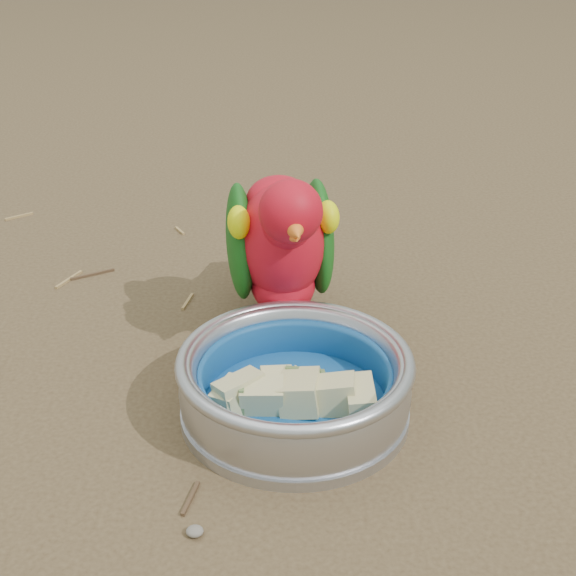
{
  "coord_description": "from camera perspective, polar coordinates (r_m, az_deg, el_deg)",
  "views": [
    {
      "loc": [
        0.08,
        -0.58,
        0.43
      ],
      "look_at": [
        0.08,
        0.08,
        0.08
      ],
      "focal_mm": 50.0,
      "sensor_mm": 36.0,
      "label": 1
    }
  ],
  "objects": [
    {
      "name": "ground",
      "position": [
        0.73,
        -6.56,
        -8.46
      ],
      "size": [
        60.0,
        60.0,
        0.0
      ],
      "primitive_type": "plane",
      "color": "brown"
    },
    {
      "name": "food_bowl",
      "position": [
        0.71,
        0.49,
        -8.49
      ],
      "size": [
        0.2,
        0.2,
        0.02
      ],
      "primitive_type": "cylinder",
      "color": "#B2B2BA",
      "rests_on": "ground"
    },
    {
      "name": "bowl_wall",
      "position": [
        0.69,
        0.5,
        -6.49
      ],
      "size": [
        0.2,
        0.2,
        0.04
      ],
      "primitive_type": null,
      "color": "#B2B2BA",
      "rests_on": "food_bowl"
    },
    {
      "name": "fruit_wedges",
      "position": [
        0.7,
        0.5,
        -6.96
      ],
      "size": [
        0.12,
        0.12,
        0.03
      ],
      "primitive_type": null,
      "color": "#CABD80",
      "rests_on": "food_bowl"
    },
    {
      "name": "lory_parrot",
      "position": [
        0.79,
        -0.43,
        2.31
      ],
      "size": [
        0.14,
        0.24,
        0.18
      ],
      "primitive_type": null,
      "rotation": [
        0.0,
        0.0,
        -2.99
      ],
      "color": "#B80C1C",
      "rests_on": "ground"
    },
    {
      "name": "ground_debris",
      "position": [
        0.8,
        -4.81,
        -4.35
      ],
      "size": [
        0.9,
        0.8,
        0.01
      ],
      "primitive_type": null,
      "color": "#997946",
      "rests_on": "ground"
    }
  ]
}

